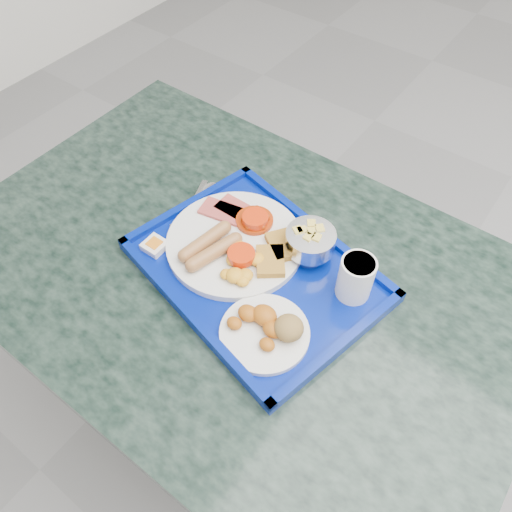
{
  "coord_description": "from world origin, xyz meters",
  "views": [
    {
      "loc": [
        -0.6,
        -0.62,
        1.48
      ],
      "look_at": [
        -0.94,
        -0.17,
        0.77
      ],
      "focal_mm": 35.0,
      "sensor_mm": 36.0,
      "label": 1
    }
  ],
  "objects": [
    {
      "name": "bread_plate",
      "position": [
        -0.84,
        -0.27,
        0.74
      ],
      "size": [
        0.16,
        0.16,
        0.05
      ],
      "rotation": [
        0.0,
        0.0,
        -0.43
      ],
      "color": "white",
      "rests_on": "tray"
    },
    {
      "name": "main_plate",
      "position": [
        -1.0,
        -0.15,
        0.74
      ],
      "size": [
        0.27,
        0.27,
        0.04
      ],
      "rotation": [
        0.0,
        0.0,
        -0.31
      ],
      "color": "white",
      "rests_on": "tray"
    },
    {
      "name": "jam_packet",
      "position": [
        -1.13,
        -0.24,
        0.73
      ],
      "size": [
        0.04,
        0.04,
        0.02
      ],
      "rotation": [
        0.0,
        0.0,
        0.01
      ],
      "color": "white",
      "rests_on": "tray"
    },
    {
      "name": "tray",
      "position": [
        -0.94,
        -0.17,
        0.72
      ],
      "size": [
        0.51,
        0.42,
        0.03
      ],
      "rotation": [
        0.0,
        0.0,
        -0.22
      ],
      "color": "#021988",
      "rests_on": "table"
    },
    {
      "name": "table",
      "position": [
        -0.98,
        -0.18,
        0.53
      ],
      "size": [
        1.14,
        0.76,
        0.71
      ],
      "rotation": [
        0.0,
        0.0,
        -0.0
      ],
      "color": "gray",
      "rests_on": "floor"
    },
    {
      "name": "spoon",
      "position": [
        -1.14,
        -0.07,
        0.73
      ],
      "size": [
        0.07,
        0.16,
        0.01
      ],
      "rotation": [
        0.0,
        0.0,
        -0.32
      ],
      "color": "silver",
      "rests_on": "tray"
    },
    {
      "name": "knife",
      "position": [
        -1.14,
        -0.13,
        0.73
      ],
      "size": [
        0.08,
        0.18,
        0.0
      ],
      "primitive_type": "cube",
      "rotation": [
        0.0,
        0.0,
        0.36
      ],
      "color": "silver",
      "rests_on": "tray"
    },
    {
      "name": "fruit_bowl",
      "position": [
        -0.88,
        -0.08,
        0.77
      ],
      "size": [
        0.09,
        0.09,
        0.07
      ],
      "color": "silver",
      "rests_on": "tray"
    },
    {
      "name": "juice_cup",
      "position": [
        -0.77,
        -0.1,
        0.77
      ],
      "size": [
        0.06,
        0.06,
        0.09
      ],
      "color": "white",
      "rests_on": "tray"
    }
  ]
}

